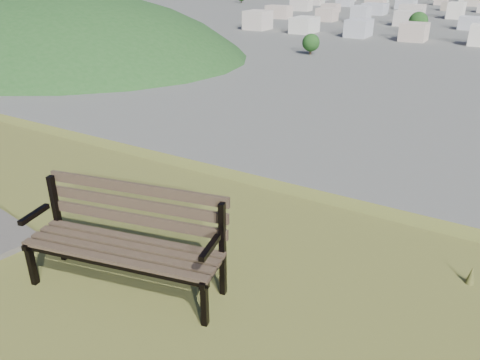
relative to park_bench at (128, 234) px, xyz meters
The scene contains 3 objects.
park_bench is the anchor object (origin of this frame).
green_wooded_hill 176.01m from the park_bench, 142.12° to the left, with size 161.06×128.85×80.53m.
city_trees 319.13m from the park_bench, 94.70° to the left, with size 406.52×387.20×9.98m.
Camera 1 is at (2.38, -0.92, 27.68)m, focal length 35.00 mm.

